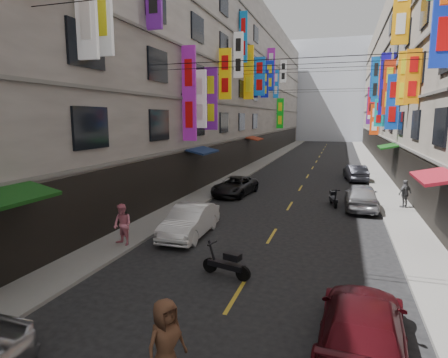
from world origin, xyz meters
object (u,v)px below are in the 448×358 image
Objects in this scene: scooter_far_right at (333,198)px; pedestrian_lfar at (123,225)px; car_right_far at (355,173)px; car_left_far at (235,186)px; pedestrian_rfar at (405,194)px; car_right_near at (362,326)px; scooter_crossing at (227,264)px; car_right_mid at (361,197)px; car_left_mid at (190,221)px; pedestrian_crossing at (166,343)px.

pedestrian_lfar is (-7.95, -10.17, 0.52)m from scooter_far_right.
scooter_far_right is 0.44× the size of car_right_far.
scooter_far_right is at bearing 71.24° from pedestrian_lfar.
pedestrian_rfar reaches higher than car_left_far.
pedestrian_lfar reaches higher than pedestrian_rfar.
scooter_far_right is 1.06× the size of pedestrian_lfar.
scooter_far_right is at bearing 71.97° from car_right_far.
pedestrian_rfar is at bearing 60.54° from pedestrian_lfar.
car_right_near is 2.73× the size of pedestrian_lfar.
pedestrian_lfar reaches higher than scooter_crossing.
scooter_far_right is 0.40× the size of car_left_far.
scooter_crossing is 0.39× the size of car_right_near.
pedestrian_lfar is at bearing 45.16° from car_right_mid.
car_left_far is (-3.35, 12.86, 0.18)m from scooter_crossing.
car_right_mid is (7.48, 7.49, 0.06)m from car_left_mid.
car_left_mid is at bearing 41.65° from scooter_far_right.
car_left_far is at bearing -61.46° from car_right_near.
car_right_far reaches higher than car_right_near.
pedestrian_crossing is (-3.70, -2.22, 0.23)m from car_right_near.
car_right_near is at bearing 79.36° from car_right_far.
car_right_far is at bearing 2.95° from scooter_crossing.
car_right_near is 2.56× the size of pedestrian_crossing.
car_right_far is at bearing -117.27° from pedestrian_rfar.
car_right_mid is (1.53, -0.48, 0.31)m from scooter_far_right.
scooter_far_right is 17.05m from pedestrian_crossing.
car_right_near is 15.15m from pedestrian_rfar.
scooter_crossing is at bearing -68.68° from car_left_far.
pedestrian_lfar reaches higher than pedestrian_crossing.
car_right_near is 24.54m from car_right_far.
pedestrian_lfar is at bearing 0.25° from pedestrian_rfar.
scooter_crossing is at bearing 2.64° from pedestrian_lfar.
car_left_far is at bearing 92.25° from car_left_mid.
car_right_near is at bearing -7.31° from pedestrian_lfar.
scooter_far_right is 1.11× the size of pedestrian_rfar.
car_left_far is at bearing -22.63° from scooter_far_right.
pedestrian_crossing reaches higher than car_left_mid.
car_left_far is 10.43m from pedestrian_rfar.
car_left_mid is 2.98m from pedestrian_lfar.
pedestrian_lfar reaches higher than car_left_far.
pedestrian_lfar is at bearing -133.39° from car_left_mid.
car_right_mid is at bearing -24.11° from pedestrian_rfar.
scooter_crossing is 1.10× the size of pedestrian_rfar.
car_right_mid is at bearing 44.06° from car_left_mid.
car_left_far reaches higher than scooter_far_right.
car_right_far is 2.28× the size of pedestrian_crossing.
car_left_far is 11.80m from car_right_far.
scooter_crossing is 0.42× the size of car_left_mid.
pedestrian_lfar reaches higher than scooter_far_right.
pedestrian_crossing is (-2.76, -16.82, 0.45)m from scooter_far_right.
scooter_crossing is at bearing 68.57° from car_right_far.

